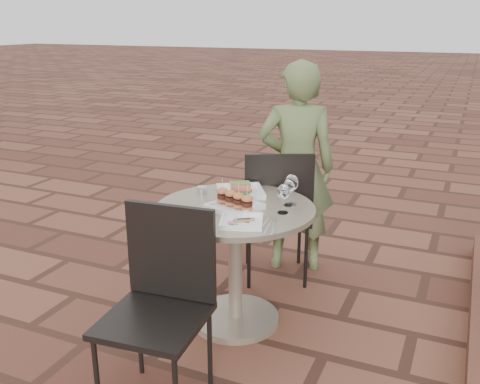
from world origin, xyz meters
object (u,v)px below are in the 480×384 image
at_px(chair_near, 162,291).
at_px(plate_tuna, 241,221).
at_px(plate_sliders, 235,203).
at_px(cafe_table, 235,247).
at_px(diner, 296,168).
at_px(plate_salmon, 240,191).
at_px(chair_far, 277,206).

distance_m(chair_near, plate_tuna, 0.56).
distance_m(chair_near, plate_sliders, 0.72).
relative_size(cafe_table, plate_tuna, 3.26).
bearing_deg(diner, chair_near, 65.29).
bearing_deg(plate_salmon, cafe_table, -73.68).
relative_size(chair_far, plate_tuna, 3.37).
xyz_separation_m(chair_far, plate_tuna, (0.09, -0.81, 0.19)).
bearing_deg(chair_far, plate_tuna, 72.35).
bearing_deg(plate_tuna, cafe_table, 121.35).
bearing_deg(plate_sliders, plate_salmon, 106.88).
distance_m(plate_salmon, plate_sliders, 0.27).
xyz_separation_m(chair_far, plate_sliders, (-0.03, -0.63, 0.22)).
height_order(cafe_table, chair_near, chair_near).
distance_m(chair_far, plate_sliders, 0.66).
bearing_deg(plate_tuna, chair_near, -109.77).
xyz_separation_m(chair_near, plate_tuna, (0.18, 0.50, 0.19)).
bearing_deg(diner, plate_tuna, 72.68).
distance_m(diner, plate_salmon, 0.67).
bearing_deg(chair_far, chair_near, 62.06).
xyz_separation_m(chair_near, plate_salmon, (-0.02, 0.94, 0.20)).
bearing_deg(plate_salmon, plate_tuna, -65.61).
xyz_separation_m(diner, plate_salmon, (-0.14, -0.66, 0.01)).
xyz_separation_m(chair_near, diner, (0.12, 1.60, 0.19)).
bearing_deg(cafe_table, plate_sliders, -70.04).
relative_size(chair_near, diner, 0.63).
relative_size(cafe_table, plate_sliders, 2.82).
height_order(chair_far, chair_near, same).
height_order(chair_near, plate_sliders, chair_near).
bearing_deg(plate_salmon, diner, 78.02).
distance_m(plate_sliders, plate_tuna, 0.22).
xyz_separation_m(chair_far, diner, (0.03, 0.29, 0.19)).
distance_m(cafe_table, plate_tuna, 0.37).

